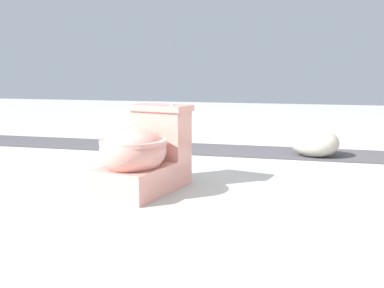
% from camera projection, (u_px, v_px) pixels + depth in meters
% --- Properties ---
extents(ground_plane, '(14.00, 14.00, 0.00)m').
position_uv_depth(ground_plane, '(120.00, 184.00, 2.86)').
color(ground_plane, '#A8A59E').
extents(gravel_strip, '(0.56, 8.00, 0.01)m').
position_uv_depth(gravel_strip, '(231.00, 150.00, 4.02)').
color(gravel_strip, '#423F44').
rests_on(gravel_strip, ground).
extents(toilet, '(0.70, 0.51, 0.52)m').
position_uv_depth(toilet, '(143.00, 155.00, 2.68)').
color(toilet, tan).
rests_on(toilet, ground).
extents(boulder_near, '(0.44, 0.48, 0.25)m').
position_uv_depth(boulder_near, '(314.00, 143.00, 3.73)').
color(boulder_near, '#ADA899').
rests_on(boulder_near, ground).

